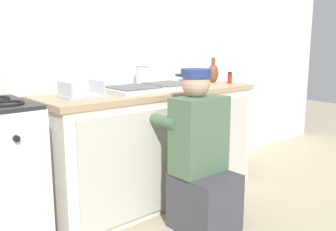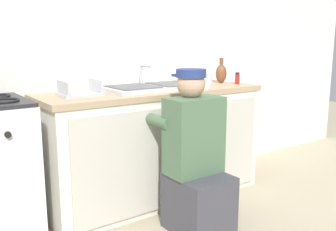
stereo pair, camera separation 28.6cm
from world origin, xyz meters
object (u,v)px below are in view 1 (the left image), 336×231
spice_bottle_red (230,78)px  plumber_person (201,164)px  condiment_jar (186,76)px  water_glass (202,79)px  sink_double_basin (151,87)px  dish_rack_tray (81,94)px  vase_decorative (213,73)px

spice_bottle_red → plumber_person: bearing=-150.4°
plumber_person → condiment_jar: bearing=52.4°
spice_bottle_red → condiment_jar: (-0.29, 0.28, 0.01)m
water_glass → sink_double_basin: bearing=178.3°
dish_rack_tray → condiment_jar: size_ratio=2.19×
sink_double_basin → dish_rack_tray: 0.62m
vase_decorative → condiment_jar: 0.27m
dish_rack_tray → vase_decorative: vase_decorative is taller
sink_double_basin → vase_decorative: vase_decorative is taller
water_glass → plumber_person: bearing=-136.3°
vase_decorative → water_glass: vase_decorative is taller
condiment_jar → sink_double_basin: bearing=-163.5°
dish_rack_tray → plumber_person: bearing=-47.7°
sink_double_basin → spice_bottle_red: (0.82, -0.12, 0.03)m
sink_double_basin → plumber_person: bearing=-96.4°
sink_double_basin → water_glass: 0.57m
spice_bottle_red → water_glass: bearing=157.6°
sink_double_basin → plumber_person: 0.78m
dish_rack_tray → water_glass: (1.19, -0.00, 0.03)m
condiment_jar → dish_rack_tray: bearing=-171.5°
dish_rack_tray → condiment_jar: (1.16, 0.17, 0.04)m
water_glass → vase_decorative: bearing=15.9°
plumber_person → spice_bottle_red: (0.89, 0.50, 0.50)m
condiment_jar → spice_bottle_red: bearing=-44.0°
vase_decorative → spice_bottle_red: bearing=-74.3°
plumber_person → spice_bottle_red: size_ratio=10.52×
plumber_person → vase_decorative: size_ratio=4.80×
plumber_person → vase_decorative: bearing=38.3°
sink_double_basin → vase_decorative: 0.78m
vase_decorative → spice_bottle_red: 0.17m
water_glass → condiment_jar: (-0.04, 0.17, 0.01)m
sink_double_basin → condiment_jar: sink_double_basin is taller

